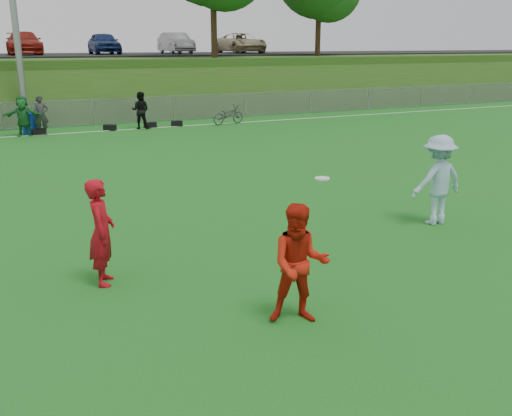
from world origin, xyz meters
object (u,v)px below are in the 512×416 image
player_red_center (300,264)px  player_blue (438,180)px  frisbee (322,178)px  bicycle (228,115)px  player_red_left (101,232)px  recycling_bin (30,124)px

player_red_center → player_blue: (4.97, 2.76, 0.11)m
player_blue → frisbee: (-3.00, -0.12, 0.36)m
player_red_center → player_blue: player_blue is taller
player_blue → bicycle: size_ratio=1.11×
player_red_left → player_red_center: 3.39m
bicycle → player_red_center: bearing=146.2°
recycling_bin → bicycle: size_ratio=0.52×
recycling_bin → player_red_center: bearing=-84.1°
player_red_left → player_red_center: (2.25, -2.54, -0.02)m
player_red_left → player_red_center: bearing=-123.5°
player_red_center → frisbee: 3.33m
frisbee → player_red_left: bearing=-178.5°
player_red_left → player_red_center: player_red_left is taller
player_red_left → player_red_center: size_ratio=1.02×
frisbee → recycling_bin: frisbee is taller
player_red_left → frisbee: bearing=-73.6°
frisbee → bicycle: frisbee is taller
frisbee → player_red_center: bearing=-126.7°
player_blue → frisbee: player_blue is taller
frisbee → bicycle: bearing=73.5°
player_blue → bicycle: player_blue is taller
player_red_left → frisbee: 4.24m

